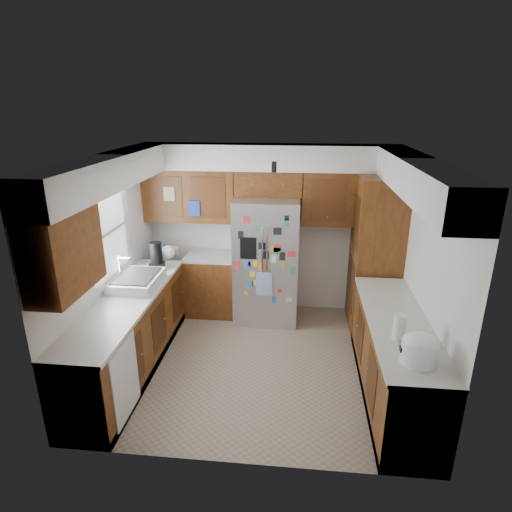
# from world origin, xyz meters

# --- Properties ---
(floor) EXTENTS (3.60, 3.60, 0.00)m
(floor) POSITION_xyz_m (0.00, 0.00, 0.00)
(floor) COLOR gray
(floor) RESTS_ON ground
(room_shell) EXTENTS (3.64, 3.24, 2.52)m
(room_shell) POSITION_xyz_m (-0.11, 0.36, 1.82)
(room_shell) COLOR silver
(room_shell) RESTS_ON ground
(left_counter_run) EXTENTS (1.36, 3.20, 0.92)m
(left_counter_run) POSITION_xyz_m (-1.36, 0.03, 0.43)
(left_counter_run) COLOR #49240E
(left_counter_run) RESTS_ON ground
(right_counter_run) EXTENTS (0.63, 2.25, 0.92)m
(right_counter_run) POSITION_xyz_m (1.50, -0.47, 0.42)
(right_counter_run) COLOR #49240E
(right_counter_run) RESTS_ON ground
(pantry) EXTENTS (0.60, 0.90, 2.15)m
(pantry) POSITION_xyz_m (1.50, 1.15, 1.07)
(pantry) COLOR #49240E
(pantry) RESTS_ON ground
(fridge) EXTENTS (0.90, 0.79, 1.80)m
(fridge) POSITION_xyz_m (-0.00, 1.20, 0.90)
(fridge) COLOR #B0B0B6
(fridge) RESTS_ON ground
(bridge_cabinet) EXTENTS (0.96, 0.34, 0.35)m
(bridge_cabinet) POSITION_xyz_m (0.00, 1.43, 1.98)
(bridge_cabinet) COLOR #49240E
(bridge_cabinet) RESTS_ON fridge
(fridge_top_items) EXTENTS (0.71, 0.34, 0.31)m
(fridge_top_items) POSITION_xyz_m (-0.20, 1.38, 2.29)
(fridge_top_items) COLOR #2333BE
(fridge_top_items) RESTS_ON bridge_cabinet
(sink_assembly) EXTENTS (0.52, 0.70, 0.37)m
(sink_assembly) POSITION_xyz_m (-1.50, 0.10, 0.99)
(sink_assembly) COLOR white
(sink_assembly) RESTS_ON left_counter_run
(left_counter_clutter) EXTENTS (0.35, 0.84, 0.38)m
(left_counter_clutter) POSITION_xyz_m (-1.45, 0.87, 1.05)
(left_counter_clutter) COLOR black
(left_counter_clutter) RESTS_ON left_counter_run
(rice_cooker) EXTENTS (0.31, 0.30, 0.27)m
(rice_cooker) POSITION_xyz_m (1.50, -1.25, 1.06)
(rice_cooker) COLOR white
(rice_cooker) RESTS_ON right_counter_run
(paper_towel) EXTENTS (0.11, 0.11, 0.25)m
(paper_towel) POSITION_xyz_m (1.41, -0.87, 1.05)
(paper_towel) COLOR white
(paper_towel) RESTS_ON right_counter_run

